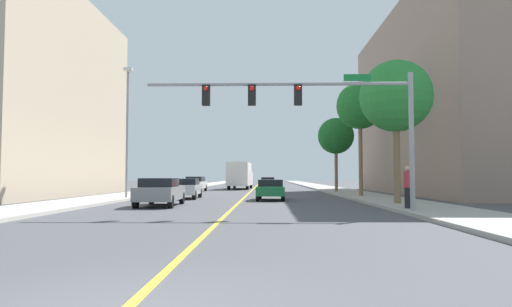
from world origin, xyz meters
TOP-DOWN VIEW (x-y plane):
  - ground at (0.00, 42.00)m, footprint 192.00×192.00m
  - sidewalk_left at (-8.86, 42.00)m, footprint 3.65×168.00m
  - sidewalk_right at (8.86, 42.00)m, footprint 3.65×168.00m
  - lane_marking_center at (0.00, 42.00)m, footprint 0.16×144.00m
  - building_left_near at (-18.99, 28.45)m, footprint 12.77×20.54m
  - building_right_near at (20.19, 33.56)m, footprint 15.17×27.16m
  - traffic_signal_mast at (3.59, 12.84)m, footprint 10.79×0.36m
  - street_lamp at (-7.53, 23.42)m, footprint 0.56×0.28m
  - palm_near at (8.28, 17.74)m, footprint 3.70×3.70m
  - palm_mid at (8.30, 26.41)m, footprint 3.36×3.36m
  - palm_far at (7.94, 35.07)m, footprint 3.29×3.29m
  - car_white at (-5.46, 38.23)m, footprint 1.84×4.41m
  - car_red at (1.76, 47.11)m, footprint 1.90×4.30m
  - car_silver at (-3.88, 24.88)m, footprint 1.83×4.08m
  - car_gray at (-3.83, 17.46)m, footprint 2.03×4.50m
  - car_green at (1.87, 23.13)m, footprint 1.86×4.01m
  - delivery_truck at (-1.55, 46.82)m, footprint 2.68×9.03m
  - pedestrian at (7.69, 14.17)m, footprint 0.38×0.38m

SIDE VIEW (x-z plane):
  - ground at x=0.00m, z-range 0.00..0.00m
  - lane_marking_center at x=0.00m, z-range 0.00..0.01m
  - sidewalk_left at x=-8.86m, z-range 0.00..0.15m
  - sidewalk_right at x=8.86m, z-range 0.00..0.15m
  - car_green at x=1.87m, z-range 0.05..1.35m
  - car_silver at x=-3.88m, z-range 0.04..1.40m
  - car_red at x=1.76m, z-range 0.03..1.43m
  - car_gray at x=-3.83m, z-range 0.04..1.47m
  - car_white at x=-5.46m, z-range 0.04..1.52m
  - pedestrian at x=7.69m, z-range 0.15..1.98m
  - delivery_truck at x=-1.55m, z-range 0.10..3.22m
  - traffic_signal_mast at x=3.59m, z-range 1.57..7.13m
  - street_lamp at x=-7.53m, z-range 0.58..9.10m
  - palm_far at x=7.94m, z-range 1.82..8.52m
  - palm_near at x=8.28m, z-range 1.94..9.30m
  - palm_mid at x=8.30m, z-range 2.47..10.58m
  - building_left_near at x=-18.99m, z-range 0.00..15.57m
  - building_right_near at x=20.19m, z-range 0.00..16.06m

